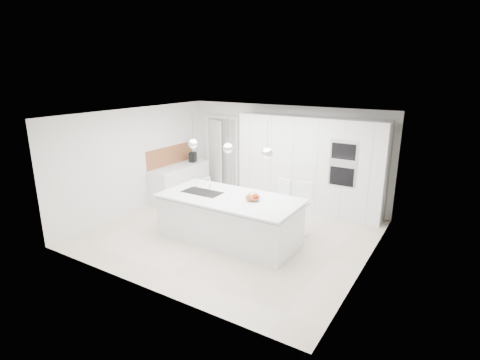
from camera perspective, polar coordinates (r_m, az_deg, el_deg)
The scene contains 28 objects.
floor at distance 8.06m, azimuth -1.13°, elevation -8.04°, with size 5.50×5.50×0.00m, color beige.
wall_back at distance 9.76m, azimuth 6.82°, elevation 3.91°, with size 5.50×5.50×0.00m, color silver.
wall_left at distance 9.37m, azimuth -15.48°, elevation 2.91°, with size 5.00×5.00×0.00m, color silver.
ceiling at distance 7.39m, azimuth -1.24°, elevation 9.92°, with size 5.50×5.50×0.00m, color white.
tall_cabinets at distance 9.21m, azimuth 10.51°, elevation 2.37°, with size 3.60×0.60×2.30m, color white.
oven_stack at distance 8.60m, azimuth 15.39°, elevation 2.45°, with size 0.62×0.04×1.05m, color #A5A5A8, non-canonical shape.
doorway_frame at distance 10.73m, azimuth -2.77°, elevation 3.89°, with size 1.11×0.08×2.13m, color white, non-canonical shape.
hallway_door at distance 10.84m, azimuth -4.02°, elevation 3.89°, with size 0.82×0.04×2.00m, color white.
radiator at distance 10.59m, azimuth -1.36°, elevation 2.77°, with size 0.32×0.04×1.40m, color white, non-canonical shape.
left_base_cabinets at distance 10.20m, azimuth -9.08°, elevation -0.40°, with size 0.60×1.80×0.86m, color white.
left_worktop at distance 10.09m, azimuth -9.20°, elevation 2.05°, with size 0.62×1.82×0.04m, color white.
oak_backsplash at distance 10.21m, azimuth -10.49°, elevation 3.72°, with size 0.02×1.80×0.50m, color #99603E.
island_base at distance 7.61m, azimuth -1.74°, elevation -6.04°, with size 2.80×1.20×0.86m, color white.
island_worktop at distance 7.49m, azimuth -1.56°, elevation -2.73°, with size 2.84×1.40×0.04m, color white.
island_sink at distance 7.83m, azimuth -5.75°, elevation -2.42°, with size 0.84×0.44×0.18m, color #3F3F42, non-canonical shape.
island_tap at distance 7.88m, azimuth -4.62°, elevation -0.51°, with size 0.02×0.02×0.30m, color white.
pendant_left at distance 7.68m, azimuth -7.17°, elevation 5.50°, with size 0.20×0.20×0.20m, color white.
pendant_mid at distance 7.18m, azimuth -1.84°, elevation 4.88°, with size 0.20×0.20×0.20m, color white.
pendant_right at distance 6.76m, azimuth 4.19°, elevation 4.13°, with size 0.20×0.20×0.20m, color white.
fruit_bowl at distance 7.28m, azimuth 1.96°, elevation -2.84°, with size 0.29×0.29×0.07m, color #99603E.
espresso_machine at distance 10.45m, azimuth -7.19°, elevation 3.50°, with size 0.16×0.25×0.27m, color black.
bar_stool_left at distance 8.08m, azimuth 6.25°, elevation -3.87°, with size 0.36×0.50×1.10m, color white, non-canonical shape.
bar_stool_right at distance 7.88m, azimuth 9.33°, elevation -4.46°, with size 0.37×0.51×1.11m, color white, non-canonical shape.
apple_a at distance 7.31m, azimuth 2.31°, elevation -2.45°, with size 0.08×0.08×0.08m, color red.
apple_b at distance 7.24m, azimuth 2.31°, elevation -2.67°, with size 0.08×0.08×0.08m, color red.
apple_c at distance 7.25m, azimuth 2.48°, elevation -2.63°, with size 0.08×0.08×0.08m, color red.
apple_extra_3 at distance 7.31m, azimuth 2.22°, elevation -2.53°, with size 0.07×0.07×0.07m, color red.
banana_bunch at distance 7.27m, azimuth 1.98°, elevation -2.23°, with size 0.21×0.21×0.03m, color gold.
Camera 1 is at (4.00, -6.17, 3.31)m, focal length 28.00 mm.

